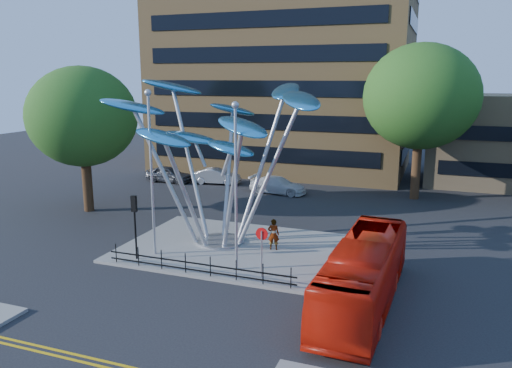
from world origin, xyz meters
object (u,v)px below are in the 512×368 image
at_px(parked_car_left, 169,174).
at_px(leaf_sculpture, 218,126).
at_px(street_lamp_right, 236,172).
at_px(red_bus, 364,274).
at_px(no_entry_sign_island, 262,244).
at_px(tree_left, 82,117).
at_px(parked_car_mid, 217,176).
at_px(street_lamp_left, 151,159).
at_px(pedestrian, 273,234).
at_px(tree_right, 421,97).
at_px(traffic_light_island, 134,214).
at_px(parked_car_right, 278,185).

bearing_deg(parked_car_left, leaf_sculpture, -138.04).
relative_size(street_lamp_right, red_bus, 0.82).
distance_m(street_lamp_right, parked_car_left, 23.17).
bearing_deg(no_entry_sign_island, tree_left, 154.93).
distance_m(parked_car_left, parked_car_mid, 4.56).
height_order(red_bus, parked_car_mid, red_bus).
bearing_deg(street_lamp_left, leaf_sculpture, 52.60).
relative_size(street_lamp_left, parked_car_mid, 2.06).
relative_size(street_lamp_right, pedestrian, 4.73).
bearing_deg(parked_car_left, tree_right, -84.17).
distance_m(tree_right, traffic_light_island, 24.06).
relative_size(street_lamp_right, parked_car_right, 1.74).
distance_m(street_lamp_right, no_entry_sign_island, 3.64).
bearing_deg(pedestrian, red_bus, 126.65).
height_order(pedestrian, parked_car_left, pedestrian).
bearing_deg(traffic_light_island, tree_right, 56.31).
distance_m(traffic_light_island, red_bus, 12.06).
relative_size(street_lamp_right, parked_car_mid, 1.95).
distance_m(street_lamp_left, no_entry_sign_island, 7.47).
height_order(leaf_sculpture, parked_car_mid, leaf_sculpture).
height_order(street_lamp_left, parked_car_right, street_lamp_left).
bearing_deg(street_lamp_left, parked_car_left, 117.71).
xyz_separation_m(tree_right, parked_car_mid, (-17.11, -0.40, -7.33)).
relative_size(no_entry_sign_island, parked_car_left, 0.57).
bearing_deg(tree_left, red_bus, -22.16).
bearing_deg(parked_car_mid, street_lamp_right, -159.81).
distance_m(red_bus, parked_car_mid, 25.78).
distance_m(tree_left, street_lamp_right, 16.19).
height_order(tree_right, traffic_light_island, tree_right).
distance_m(street_lamp_left, traffic_light_island, 2.96).
bearing_deg(street_lamp_left, traffic_light_island, -116.57).
xyz_separation_m(no_entry_sign_island, red_bus, (4.96, -1.05, -0.40)).
xyz_separation_m(no_entry_sign_island, pedestrian, (-0.68, 3.85, -0.79)).
height_order(traffic_light_island, parked_car_mid, traffic_light_island).
relative_size(traffic_light_island, red_bus, 0.34).
bearing_deg(street_lamp_right, red_bus, -13.36).
bearing_deg(red_bus, pedestrian, 141.23).
bearing_deg(street_lamp_left, street_lamp_right, -5.71).
xyz_separation_m(traffic_light_island, parked_car_right, (2.20, 17.49, -1.92)).
height_order(street_lamp_left, no_entry_sign_island, street_lamp_left).
relative_size(pedestrian, parked_car_mid, 0.41).
distance_m(tree_left, red_bus, 23.26).
bearing_deg(parked_car_mid, pedestrian, -152.74).
bearing_deg(no_entry_sign_island, parked_car_left, 130.42).
height_order(leaf_sculpture, pedestrian, leaf_sculpture).
distance_m(street_lamp_left, parked_car_right, 17.22).
distance_m(street_lamp_left, pedestrian, 7.80).
distance_m(tree_right, street_lamp_right, 20.64).
height_order(no_entry_sign_island, parked_car_left, no_entry_sign_island).
height_order(tree_left, parked_car_mid, tree_left).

